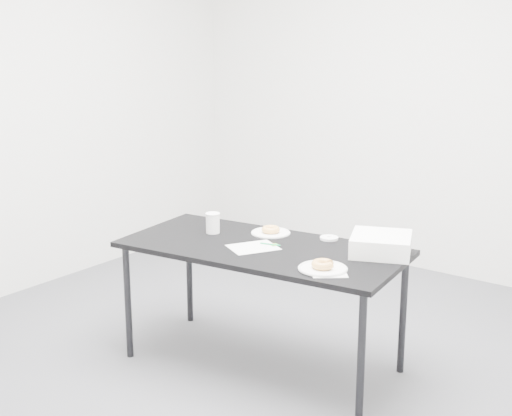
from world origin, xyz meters
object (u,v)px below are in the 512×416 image
Objects in this scene: table at (262,255)px; plate_far at (271,233)px; scorecard at (253,247)px; plate_near at (323,269)px; coffee_cup at (213,223)px; pen at (270,244)px; donut_far at (271,229)px; bakery_box at (381,244)px; donut_near at (323,264)px.

table is 0.25m from plate_far.
plate_near is (0.49, -0.08, 0.01)m from scorecard.
pen is at bearing 0.35° from coffee_cup.
bakery_box is at bearing 3.48° from donut_far.
plate_near is 0.80× the size of bakery_box.
donut_near is 1.08× the size of donut_far.
coffee_cup reaches higher than plate_far.
plate_near is 0.86m from coffee_cup.
donut_near is at bearing -32.21° from donut_far.
bakery_box is at bearing 9.05° from pen.
coffee_cup is 0.97m from bakery_box.
coffee_cup is (-0.84, 0.17, 0.03)m from donut_near.
plate_near reaches higher than table.
scorecard is (-0.02, -0.05, 0.05)m from table.
bakery_box reaches higher than table.
coffee_cup is (-0.38, 0.03, 0.11)m from table.
bakery_box reaches higher than scorecard.
scorecard is 2.38× the size of donut_far.
plate_near is at bearing -127.60° from bakery_box.
donut_near is at bearing -35.12° from pen.
scorecard is 2.21× the size of donut_near.
pen is 0.48× the size of plate_near.
plate_near is 0.02m from donut_near.
scorecard is 0.49m from plate_near.
plate_far is 0.34m from coffee_cup.
donut_near reaches higher than plate_far.
coffee_cup is at bearing 166.62° from pen.
scorecard is 0.37m from coffee_cup.
table is at bearing 163.69° from donut_near.
bakery_box reaches higher than plate_near.
coffee_cup reaches higher than donut_near.
bakery_box is at bearing 13.70° from coffee_cup.
plate_near is 0.67m from donut_far.
coffee_cup is at bearing 168.12° from table.
plate_near reaches higher than scorecard.
table is 0.39m from coffee_cup.
plate_far reaches higher than scorecard.
plate_far is (-0.08, 0.27, 0.00)m from scorecard.
plate_near is (0.46, -0.14, 0.06)m from table.
bakery_box is (0.59, 0.31, 0.05)m from scorecard.
coffee_cup is (-0.35, 0.08, 0.06)m from scorecard.
bakery_box is at bearing 75.18° from donut_near.
scorecard is at bearing -73.44° from donut_far.
table is 6.62× the size of plate_near.
pen and plate_near have the same top height.
donut_far is (-0.57, 0.36, -0.00)m from donut_near.
donut_near is (0.00, 0.00, 0.02)m from plate_near.
bakery_box reaches higher than donut_far.
pen is 0.47m from plate_near.
donut_far reaches higher than plate_near.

